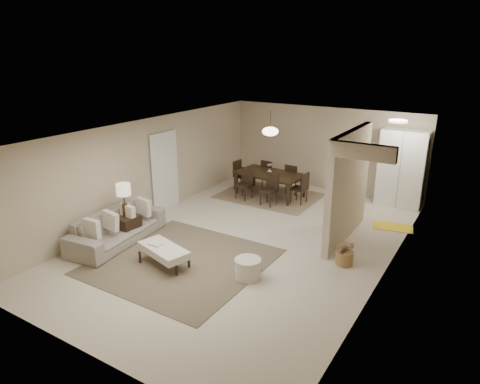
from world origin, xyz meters
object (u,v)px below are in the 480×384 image
Objects in this scene: ottoman_bench at (164,251)px; dining_table at (269,185)px; sofa at (117,227)px; pantry_cabinet at (402,168)px; wicker_basket at (345,258)px; side_table at (127,227)px; round_pouf at (248,269)px.

ottoman_bench is 0.63× the size of dining_table.
pantry_cabinet is at bearing -46.43° from sofa.
wicker_basket is (4.68, 1.63, -0.21)m from sofa.
pantry_cabinet is 3.78× the size of side_table.
sofa is 4.78m from dining_table.
ottoman_bench is at bearing -147.74° from wicker_basket.
ottoman_bench is at bearing -117.61° from pantry_cabinet.
pantry_cabinet is at bearing 75.06° from round_pouf.
wicker_basket is (-0.12, -4.15, -0.90)m from pantry_cabinet.
pantry_cabinet reaches higher than wicker_basket.
round_pouf is at bearing -104.94° from pantry_cabinet.
wicker_basket is (3.06, 1.93, -0.18)m from ottoman_bench.
pantry_cabinet is 3.68m from dining_table.
dining_table is at bearing 138.13° from wicker_basket.
side_table is 4.55m from dining_table.
ottoman_bench is (1.62, -0.30, -0.02)m from sofa.
round_pouf reaches higher than wicker_basket.
wicker_basket is at bearing -77.51° from sofa.
round_pouf is (-1.50, -5.63, -0.85)m from pantry_cabinet.
sofa is at bearing -177.36° from round_pouf.
ottoman_bench is 4.88m from dining_table.
ottoman_bench is 2.47× the size of round_pouf.
pantry_cabinet is 0.88× the size of sofa.
side_table reaches higher than wicker_basket.
side_table is 1.63× the size of wicker_basket.
round_pouf is (3.30, 0.15, -0.16)m from sofa.
side_table is (0.05, 0.23, -0.07)m from sofa.
ottoman_bench reaches higher than round_pouf.
pantry_cabinet is 6.15× the size of wicker_basket.
side_table is at bearing -18.95° from sofa.
sofa is 1.93× the size of ottoman_bench.
wicker_basket is at bearing -91.67° from pantry_cabinet.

